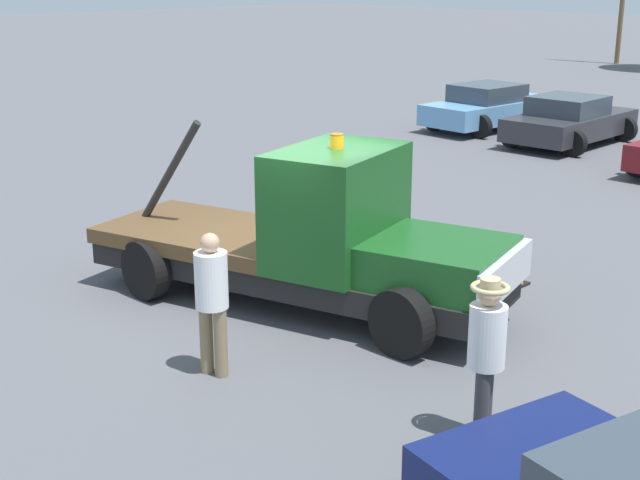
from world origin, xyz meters
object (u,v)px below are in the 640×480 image
object	(u,v)px
person_at_hood	(212,294)
person_near_truck	(487,347)
tow_truck	(319,242)
parked_car_charcoal	(569,121)
parked_car_skyblue	(490,107)
traffic_cone	(513,269)

from	to	relation	value
person_at_hood	person_near_truck	bearing A→B (deg)	93.94
tow_truck	person_near_truck	world-z (taller)	tow_truck
tow_truck	person_at_hood	size ratio (longest dim) A/B	3.69
person_near_truck	tow_truck	bearing A→B (deg)	-46.16
tow_truck	parked_car_charcoal	size ratio (longest dim) A/B	1.52
parked_car_skyblue	tow_truck	bearing A→B (deg)	-150.67
tow_truck	traffic_cone	xyz separation A→B (m)	(1.43, 2.75, -0.72)
traffic_cone	tow_truck	bearing A→B (deg)	-117.38
tow_truck	parked_car_skyblue	size ratio (longest dim) A/B	1.37
person_at_hood	parked_car_charcoal	bearing A→B (deg)	-177.25
parked_car_charcoal	tow_truck	bearing A→B (deg)	-165.51
parked_car_charcoal	parked_car_skyblue	bearing A→B (deg)	76.97
person_at_hood	parked_car_charcoal	size ratio (longest dim) A/B	0.41
person_at_hood	parked_car_charcoal	xyz separation A→B (m)	(-4.45, 15.83, -0.36)
person_at_hood	parked_car_skyblue	world-z (taller)	person_at_hood
parked_car_charcoal	traffic_cone	world-z (taller)	parked_car_charcoal
person_near_truck	person_at_hood	size ratio (longest dim) A/B	1.00
person_near_truck	traffic_cone	world-z (taller)	person_near_truck
tow_truck	person_at_hood	xyz separation A→B (m)	(0.66, -2.42, 0.04)
tow_truck	traffic_cone	world-z (taller)	tow_truck
parked_car_skyblue	parked_car_charcoal	distance (m)	3.06
traffic_cone	parked_car_skyblue	bearing A→B (deg)	126.03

